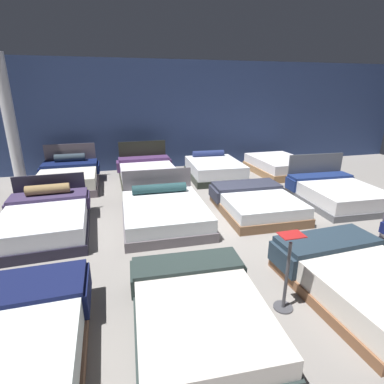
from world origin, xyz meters
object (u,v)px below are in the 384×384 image
(bed_11, at_px, (279,166))
(bed_4, at_px, (46,220))
(bed_5, at_px, (164,212))
(bed_7, at_px, (336,193))
(bed_1, at_px, (199,310))
(support_pillar, at_px, (10,122))
(bed_6, at_px, (256,203))
(bed_8, at_px, (69,177))
(bed_2, at_px, (359,279))
(price_sign, at_px, (286,281))
(bed_10, at_px, (214,169))
(bed_9, at_px, (147,173))

(bed_11, bearing_deg, bed_4, -157.88)
(bed_5, distance_m, bed_7, 4.17)
(bed_1, relative_size, bed_5, 0.99)
(bed_5, xyz_separation_m, support_pillar, (-3.56, 3.75, 1.52))
(bed_5, distance_m, bed_6, 2.05)
(bed_4, bearing_deg, bed_8, 86.20)
(bed_2, relative_size, bed_6, 1.02)
(bed_1, bearing_deg, price_sign, 1.49)
(bed_10, relative_size, price_sign, 2.03)
(bed_6, distance_m, bed_10, 2.82)
(bed_2, distance_m, bed_10, 5.76)
(bed_10, bearing_deg, bed_6, -87.15)
(bed_7, bearing_deg, bed_10, 130.29)
(bed_9, bearing_deg, bed_1, -91.78)
(bed_1, distance_m, bed_11, 7.20)
(bed_4, relative_size, bed_5, 1.05)
(bed_6, bearing_deg, bed_5, -176.77)
(bed_2, relative_size, bed_4, 0.95)
(bed_7, distance_m, bed_8, 6.97)
(price_sign, bearing_deg, bed_8, 118.04)
(bed_8, height_order, bed_10, bed_8)
(price_sign, bearing_deg, support_pillar, 124.57)
(bed_4, height_order, bed_11, bed_4)
(bed_2, height_order, support_pillar, support_pillar)
(bed_2, xyz_separation_m, bed_7, (2.08, 3.00, 0.01))
(bed_7, relative_size, support_pillar, 0.60)
(bed_7, bearing_deg, bed_4, -177.49)
(bed_2, height_order, bed_4, bed_4)
(bed_7, height_order, bed_9, bed_9)
(bed_8, xyz_separation_m, bed_10, (4.20, -0.19, -0.01))
(bed_7, distance_m, bed_10, 3.48)
(bed_2, distance_m, bed_4, 5.25)
(bed_7, bearing_deg, bed_2, -122.16)
(bed_8, distance_m, price_sign, 6.73)
(bed_1, xyz_separation_m, bed_8, (-2.08, 5.91, 0.09))
(bed_6, relative_size, bed_7, 0.97)
(bed_2, bearing_deg, bed_4, 142.01)
(bed_10, xyz_separation_m, support_pillar, (-5.60, 0.87, 1.48))
(bed_6, xyz_separation_m, bed_8, (-4.21, 3.00, 0.06))
(bed_1, distance_m, bed_7, 5.18)
(bed_10, bearing_deg, bed_8, -179.90)
(bed_1, distance_m, bed_6, 3.61)
(bed_2, bearing_deg, bed_7, 52.21)
(bed_6, relative_size, bed_11, 0.96)
(bed_1, height_order, bed_8, bed_8)
(bed_4, bearing_deg, bed_1, -56.91)
(bed_8, bearing_deg, price_sign, -62.74)
(bed_4, relative_size, bed_9, 1.03)
(bed_6, xyz_separation_m, support_pillar, (-5.61, 3.69, 1.53))
(bed_5, distance_m, bed_8, 3.74)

